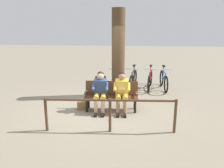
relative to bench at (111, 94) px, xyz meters
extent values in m
plane|color=gray|center=(0.26, 0.05, -0.51)|extent=(40.00, 40.00, 0.00)
cube|color=#51331E|center=(0.00, 0.08, -0.08)|extent=(1.61, 0.47, 0.05)
cube|color=#51331E|center=(0.00, -0.11, 0.15)|extent=(1.60, 0.17, 0.42)
cube|color=#51331E|center=(-0.76, 0.07, 0.05)|extent=(0.07, 0.40, 0.05)
cube|color=#51331E|center=(0.76, 0.10, 0.05)|extent=(0.07, 0.40, 0.05)
cylinder|color=black|center=(-0.72, 0.24, -0.31)|extent=(0.07, 0.07, 0.40)
cylinder|color=black|center=(0.71, 0.27, -0.31)|extent=(0.07, 0.07, 0.40)
cylinder|color=black|center=(-0.72, -0.10, -0.31)|extent=(0.07, 0.07, 0.40)
cylinder|color=black|center=(0.72, -0.07, -0.31)|extent=(0.07, 0.07, 0.40)
cube|color=gold|center=(-0.32, 0.05, 0.20)|extent=(0.39, 0.31, 0.55)
sphere|color=#A87554|center=(-0.32, 0.07, 0.56)|extent=(0.21, 0.21, 0.21)
sphere|color=black|center=(-0.32, 0.04, 0.59)|extent=(0.20, 0.20, 0.20)
cylinder|color=gold|center=(-0.42, 0.25, -0.02)|extent=(0.16, 0.40, 0.15)
cylinder|color=#A87554|center=(-0.43, 0.45, -0.28)|extent=(0.11, 0.11, 0.45)
cube|color=black|center=(-0.43, 0.55, -0.47)|extent=(0.09, 0.22, 0.07)
cylinder|color=gold|center=(-0.52, 0.17, 0.27)|extent=(0.10, 0.31, 0.23)
cylinder|color=gold|center=(-0.22, 0.26, -0.02)|extent=(0.16, 0.40, 0.15)
cylinder|color=#A87554|center=(-0.23, 0.46, -0.28)|extent=(0.11, 0.11, 0.45)
cube|color=black|center=(-0.23, 0.56, -0.47)|extent=(0.09, 0.22, 0.07)
cylinder|color=gold|center=(-0.12, 0.18, 0.27)|extent=(0.10, 0.31, 0.23)
cube|color=silver|center=(-0.33, 0.35, 0.26)|extent=(0.20, 0.12, 0.09)
cube|color=#334772|center=(0.32, 0.07, 0.20)|extent=(0.39, 0.31, 0.55)
sphere|color=#D8A884|center=(0.32, 0.09, 0.56)|extent=(0.21, 0.21, 0.21)
sphere|color=black|center=(0.32, 0.06, 0.59)|extent=(0.20, 0.20, 0.20)
cylinder|color=gold|center=(0.22, 0.27, -0.02)|extent=(0.16, 0.40, 0.15)
cylinder|color=#D8A884|center=(0.21, 0.47, -0.28)|extent=(0.11, 0.11, 0.45)
cube|color=black|center=(0.21, 0.57, -0.47)|extent=(0.09, 0.22, 0.07)
cylinder|color=#334772|center=(0.12, 0.18, 0.27)|extent=(0.10, 0.31, 0.23)
cylinder|color=gold|center=(0.42, 0.27, -0.02)|extent=(0.16, 0.40, 0.15)
cylinder|color=#D8A884|center=(0.41, 0.47, -0.28)|extent=(0.11, 0.11, 0.45)
cube|color=black|center=(0.41, 0.57, -0.47)|extent=(0.09, 0.22, 0.07)
cylinder|color=#334772|center=(0.52, 0.19, 0.27)|extent=(0.10, 0.31, 0.23)
cube|color=olive|center=(0.90, 0.10, -0.39)|extent=(0.32, 0.20, 0.24)
cylinder|color=#4C3823|center=(-0.12, -1.44, 1.04)|extent=(0.46, 0.46, 3.09)
cylinder|color=slate|center=(0.49, -1.26, -0.15)|extent=(0.37, 0.37, 0.71)
cylinder|color=black|center=(0.49, -1.26, 0.22)|extent=(0.39, 0.39, 0.03)
torus|color=black|center=(-1.92, -1.89, -0.18)|extent=(0.09, 0.66, 0.66)
cylinder|color=silver|center=(-1.92, -1.89, -0.18)|extent=(0.05, 0.06, 0.06)
torus|color=black|center=(-1.87, -2.91, -0.18)|extent=(0.09, 0.66, 0.66)
cylinder|color=silver|center=(-1.87, -2.91, -0.18)|extent=(0.05, 0.06, 0.06)
cylinder|color=#1E519E|center=(-1.90, -2.40, 0.20)|extent=(0.07, 0.63, 0.04)
cylinder|color=#1E519E|center=(-1.90, -2.32, 0.00)|extent=(0.06, 0.60, 0.43)
cylinder|color=#1E519E|center=(-1.89, -2.58, 0.12)|extent=(0.04, 0.04, 0.55)
cube|color=black|center=(-1.89, -2.58, 0.40)|extent=(0.10, 0.22, 0.05)
cylinder|color=#B2B2B7|center=(-1.91, -1.99, 0.37)|extent=(0.48, 0.05, 0.03)
torus|color=black|center=(-1.28, -1.94, -0.18)|extent=(0.16, 0.66, 0.66)
cylinder|color=silver|center=(-1.28, -1.94, -0.18)|extent=(0.06, 0.07, 0.06)
torus|color=black|center=(-1.44, -2.95, -0.18)|extent=(0.16, 0.66, 0.66)
cylinder|color=silver|center=(-1.44, -2.95, -0.18)|extent=(0.06, 0.07, 0.06)
cylinder|color=#B71414|center=(-1.36, -2.45, 0.20)|extent=(0.14, 0.63, 0.04)
cylinder|color=#B71414|center=(-1.34, -2.37, 0.00)|extent=(0.13, 0.60, 0.43)
cylinder|color=#B71414|center=(-1.39, -2.63, 0.12)|extent=(0.04, 0.04, 0.55)
cube|color=black|center=(-1.39, -2.63, 0.40)|extent=(0.12, 0.23, 0.05)
cylinder|color=#B2B2B7|center=(-1.29, -2.04, 0.37)|extent=(0.48, 0.11, 0.03)
torus|color=black|center=(-0.59, -1.93, -0.18)|extent=(0.17, 0.66, 0.66)
cylinder|color=silver|center=(-0.59, -1.93, -0.18)|extent=(0.06, 0.07, 0.06)
torus|color=black|center=(-0.77, -2.93, -0.18)|extent=(0.17, 0.66, 0.66)
cylinder|color=silver|center=(-0.77, -2.93, -0.18)|extent=(0.06, 0.07, 0.06)
cylinder|color=black|center=(-0.68, -2.43, 0.20)|extent=(0.15, 0.63, 0.04)
cylinder|color=black|center=(-0.67, -2.35, 0.00)|extent=(0.14, 0.59, 0.43)
cylinder|color=black|center=(-0.71, -2.61, 0.12)|extent=(0.04, 0.04, 0.55)
cube|color=black|center=(-0.71, -2.61, 0.40)|extent=(0.13, 0.23, 0.05)
cylinder|color=#B2B2B7|center=(-0.61, -2.03, 0.37)|extent=(0.48, 0.11, 0.03)
torus|color=black|center=(0.02, -1.90, -0.18)|extent=(0.08, 0.66, 0.66)
cylinder|color=silver|center=(0.02, -1.90, -0.18)|extent=(0.05, 0.06, 0.06)
torus|color=black|center=(-0.02, -2.92, -0.18)|extent=(0.08, 0.66, 0.66)
cylinder|color=silver|center=(-0.02, -2.92, -0.18)|extent=(0.05, 0.06, 0.06)
cylinder|color=#1E519E|center=(0.00, -2.41, 0.20)|extent=(0.06, 0.63, 0.04)
cylinder|color=#1E519E|center=(0.00, -2.33, 0.00)|extent=(0.06, 0.60, 0.43)
cylinder|color=#1E519E|center=(-0.01, -2.59, 0.12)|extent=(0.04, 0.04, 0.55)
cube|color=black|center=(-0.01, -2.59, 0.40)|extent=(0.10, 0.22, 0.05)
cylinder|color=#B2B2B7|center=(0.02, -2.00, 0.37)|extent=(0.48, 0.05, 0.03)
cylinder|color=#51331E|center=(-1.66, 1.44, -0.08)|extent=(0.07, 0.07, 0.85)
cylinder|color=#51331E|center=(-0.09, 1.51, -0.08)|extent=(0.07, 0.07, 0.85)
cylinder|color=#51331E|center=(1.47, 1.58, -0.08)|extent=(0.07, 0.07, 0.85)
cylinder|color=#51331E|center=(-0.09, 1.51, 0.30)|extent=(3.13, 0.20, 0.06)
camera|label=1|loc=(-0.57, 6.74, 2.10)|focal=37.35mm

